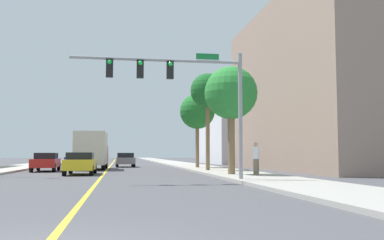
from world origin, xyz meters
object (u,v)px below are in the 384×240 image
(palm_near, at_px, (231,94))
(car_blue, at_px, (75,160))
(palm_far, at_px, (197,112))
(car_red, at_px, (46,162))
(palm_mid, at_px, (208,92))
(delivery_truck, at_px, (92,150))
(car_black, at_px, (81,158))
(traffic_signal_mast, at_px, (185,84))
(pedestrian, at_px, (256,158))
(car_gray, at_px, (125,160))
(car_yellow, at_px, (81,163))

(palm_near, height_order, car_blue, palm_near)
(palm_far, xyz_separation_m, car_red, (-12.16, -3.07, -4.26))
(palm_mid, distance_m, car_red, 13.27)
(car_red, height_order, delivery_truck, delivery_truck)
(car_blue, xyz_separation_m, car_black, (-0.09, 8.31, 0.02))
(palm_mid, relative_size, palm_far, 1.10)
(traffic_signal_mast, distance_m, car_blue, 28.14)
(traffic_signal_mast, xyz_separation_m, car_red, (-8.45, 14.41, -3.83))
(car_black, distance_m, pedestrian, 33.71)
(traffic_signal_mast, relative_size, delivery_truck, 1.12)
(traffic_signal_mast, bearing_deg, car_blue, 105.67)
(palm_near, height_order, palm_mid, palm_mid)
(delivery_truck, bearing_deg, traffic_signal_mast, -72.47)
(palm_mid, distance_m, delivery_truck, 11.52)
(palm_far, bearing_deg, pedestrian, -86.18)
(palm_mid, relative_size, delivery_truck, 0.99)
(palm_near, xyz_separation_m, palm_mid, (-0.10, 6.41, 1.03))
(pedestrian, bearing_deg, car_black, -108.42)
(palm_mid, xyz_separation_m, car_blue, (-10.86, 15.77, -5.12))
(palm_mid, distance_m, car_black, 26.94)
(car_gray, bearing_deg, delivery_truck, -114.04)
(traffic_signal_mast, xyz_separation_m, car_gray, (-2.42, 24.39, -3.81))
(palm_far, bearing_deg, palm_near, -91.23)
(traffic_signal_mast, xyz_separation_m, car_yellow, (-5.40, 8.54, -3.83))
(traffic_signal_mast, distance_m, car_gray, 24.80)
(palm_far, distance_m, pedestrian, 14.31)
(car_gray, height_order, pedestrian, pedestrian)
(car_red, bearing_deg, delivery_truck, -138.16)
(traffic_signal_mast, distance_m, pedestrian, 6.90)
(car_black, height_order, pedestrian, pedestrian)
(car_black, bearing_deg, palm_near, -70.28)
(pedestrian, bearing_deg, car_red, -78.91)
(palm_near, height_order, pedestrian, palm_near)
(palm_mid, relative_size, car_blue, 1.79)
(car_blue, height_order, car_yellow, car_yellow)
(car_blue, xyz_separation_m, delivery_truck, (2.26, -9.36, 0.91))
(palm_mid, height_order, car_yellow, palm_mid)
(palm_near, xyz_separation_m, pedestrian, (1.19, -0.92, -3.75))
(car_black, distance_m, car_yellow, 26.71)
(palm_mid, height_order, car_red, palm_mid)
(traffic_signal_mast, height_order, car_gray, traffic_signal_mast)
(car_red, height_order, car_yellow, car_yellow)
(car_red, distance_m, pedestrian, 16.87)
(traffic_signal_mast, xyz_separation_m, palm_near, (3.43, 4.67, 0.26))
(car_gray, bearing_deg, car_blue, 152.81)
(car_gray, height_order, car_blue, car_gray)
(car_yellow, xyz_separation_m, delivery_truck, (0.13, 8.95, 0.91))
(car_gray, bearing_deg, pedestrian, -72.77)
(palm_near, xyz_separation_m, car_blue, (-10.96, 22.17, -4.09))
(car_yellow, distance_m, delivery_truck, 8.99)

